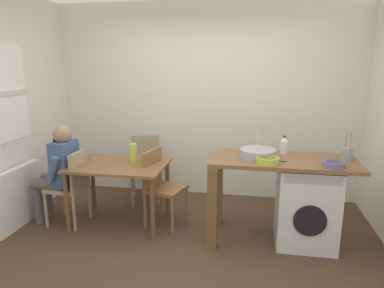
% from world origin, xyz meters
% --- Properties ---
extents(ground_plane, '(5.46, 5.46, 0.00)m').
position_xyz_m(ground_plane, '(0.00, 0.00, 0.00)').
color(ground_plane, '#4C3826').
extents(wall_back, '(4.60, 0.10, 2.70)m').
position_xyz_m(wall_back, '(0.00, 1.75, 1.35)').
color(wall_back, silver).
rests_on(wall_back, ground_plane).
extents(radiator, '(0.10, 0.80, 0.70)m').
position_xyz_m(radiator, '(-2.02, 0.30, 0.35)').
color(radiator, white).
rests_on(radiator, ground_plane).
extents(dining_table, '(1.10, 0.76, 0.74)m').
position_xyz_m(dining_table, '(-0.85, 0.55, 0.64)').
color(dining_table, brown).
rests_on(dining_table, ground_plane).
extents(chair_person_seat, '(0.42, 0.42, 0.90)m').
position_xyz_m(chair_person_seat, '(-1.40, 0.45, 0.51)').
color(chair_person_seat, gray).
rests_on(chair_person_seat, ground_plane).
extents(chair_opposite, '(0.49, 0.49, 0.90)m').
position_xyz_m(chair_opposite, '(-0.38, 0.62, 0.51)').
color(chair_opposite, olive).
rests_on(chair_opposite, ground_plane).
extents(chair_spare_by_wall, '(0.50, 0.50, 0.90)m').
position_xyz_m(chair_spare_by_wall, '(-0.78, 1.33, 0.51)').
color(chair_spare_by_wall, gray).
rests_on(chair_spare_by_wall, ground_plane).
extents(seated_person, '(0.51, 0.52, 1.20)m').
position_xyz_m(seated_person, '(-1.56, 0.46, 0.67)').
color(seated_person, '#595651').
rests_on(seated_person, ground_plane).
extents(kitchen_counter, '(1.50, 0.68, 0.92)m').
position_xyz_m(kitchen_counter, '(0.78, 0.47, 0.76)').
color(kitchen_counter, brown).
rests_on(kitchen_counter, ground_plane).
extents(washing_machine, '(0.60, 0.61, 0.86)m').
position_xyz_m(washing_machine, '(1.26, 0.47, 0.43)').
color(washing_machine, silver).
rests_on(washing_machine, ground_plane).
extents(sink_basin, '(0.38, 0.38, 0.09)m').
position_xyz_m(sink_basin, '(0.73, 0.47, 0.97)').
color(sink_basin, '#9EA0A5').
rests_on(sink_basin, kitchen_counter).
extents(tap, '(0.02, 0.02, 0.28)m').
position_xyz_m(tap, '(0.73, 0.65, 1.06)').
color(tap, '#B2B2B7').
rests_on(tap, kitchen_counter).
extents(bottle_tall_green, '(0.08, 0.08, 0.20)m').
position_xyz_m(bottle_tall_green, '(1.01, 0.69, 1.01)').
color(bottle_tall_green, silver).
rests_on(bottle_tall_green, kitchen_counter).
extents(mixing_bowl, '(0.23, 0.23, 0.06)m').
position_xyz_m(mixing_bowl, '(0.83, 0.27, 0.96)').
color(mixing_bowl, '#A8C63D').
rests_on(mixing_bowl, kitchen_counter).
extents(utensil_crock, '(0.11, 0.11, 0.30)m').
position_xyz_m(utensil_crock, '(1.62, 0.52, 0.99)').
color(utensil_crock, gray).
rests_on(utensil_crock, kitchen_counter).
extents(colander, '(0.20, 0.20, 0.06)m').
position_xyz_m(colander, '(1.44, 0.25, 0.95)').
color(colander, slate).
rests_on(colander, kitchen_counter).
extents(vase, '(0.09, 0.09, 0.23)m').
position_xyz_m(vase, '(-0.70, 0.65, 0.85)').
color(vase, '#A8C63D').
rests_on(vase, dining_table).
extents(scissors, '(0.15, 0.06, 0.01)m').
position_xyz_m(scissors, '(0.94, 0.37, 0.92)').
color(scissors, '#B2B2B7').
rests_on(scissors, kitchen_counter).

